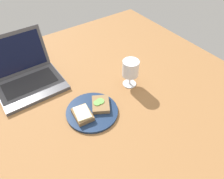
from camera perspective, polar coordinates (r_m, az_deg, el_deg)
name	(u,v)px	position (r cm, az deg, el deg)	size (l,w,h in cm)	color
wooden_table	(106,101)	(101.49, -1.50, -2.93)	(140.00, 140.00, 3.00)	#9E6B3D
plate	(92,112)	(94.64, -5.23, -5.79)	(22.34, 22.34, 1.10)	navy
sandwich_with_cheese	(82,114)	(91.81, -7.72, -6.42)	(7.72, 9.89, 2.65)	brown
sandwich_with_cucumber	(101,104)	(95.17, -2.99, -3.85)	(11.07, 11.90, 2.26)	#937047
wine_glass	(130,69)	(101.91, 4.85, 5.26)	(7.80, 7.80, 13.73)	white
laptop	(26,76)	(113.17, -21.45, 3.31)	(30.13, 28.92, 21.91)	#4C4C51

